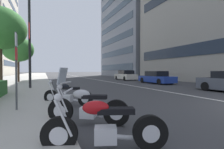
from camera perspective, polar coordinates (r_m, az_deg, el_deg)
sidewalk_right_plaza at (r=33.24m, az=-29.64°, el=-1.16°), size 160.00×9.08×0.15m
lane_centre_stripe at (r=38.75m, az=-11.39°, el=-0.80°), size 110.00×0.16×0.01m
motorcycle_under_tarp at (r=2.96m, az=-2.82°, el=-18.34°), size 0.92×2.12×1.09m
motorcycle_mid_row at (r=4.35m, az=-9.05°, el=-11.43°), size 1.21×1.93×1.49m
motorcycle_far_end_row at (r=6.89m, az=-15.59°, el=-7.09°), size 1.43×1.79×1.08m
car_lead_in_lane at (r=18.70m, az=15.36°, el=-1.12°), size 4.55×1.88×1.37m
car_far_down_avenue at (r=25.04m, az=4.83°, el=-0.37°), size 4.41×1.94×1.46m
parking_sign_by_curb at (r=6.01m, az=-30.74°, el=4.04°), size 0.32×0.06×2.50m
street_lamp_with_banners at (r=13.86m, az=-25.65°, el=16.45°), size 1.26×2.50×8.26m
street_tree_mid_sidewalk at (r=12.21m, az=-34.87°, el=13.21°), size 3.00×3.00×5.11m
street_tree_by_lamp_post at (r=21.41m, az=-30.22°, el=7.66°), size 3.29×3.29×5.10m
office_tower_far_left_down_avenue at (r=47.61m, az=10.71°, el=17.25°), size 21.07×17.09×29.02m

